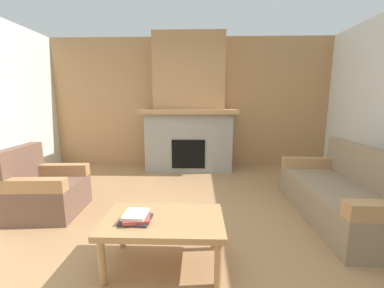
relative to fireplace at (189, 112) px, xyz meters
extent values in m
plane|color=#9E754C|center=(0.00, -2.62, -1.16)|extent=(9.00, 9.00, 0.00)
cube|color=#A87A4C|center=(0.00, 0.38, 0.19)|extent=(6.00, 0.12, 2.70)
cube|color=gray|center=(0.00, -0.03, -0.59)|extent=(1.70, 0.70, 1.15)
cube|color=black|center=(0.00, -0.36, -0.78)|extent=(0.64, 0.08, 0.56)
cube|color=#A87A4C|center=(0.00, -0.08, 0.03)|extent=(1.90, 0.82, 0.08)
cube|color=#A87A4C|center=(0.00, 0.07, 0.80)|extent=(1.40, 0.50, 1.47)
cube|color=#847056|center=(1.89, -2.17, -0.96)|extent=(0.87, 1.82, 0.40)
cube|color=#847056|center=(2.23, -2.18, -0.54)|extent=(0.19, 1.80, 0.45)
cube|color=#A87A4C|center=(1.91, -1.35, -0.69)|extent=(0.84, 0.18, 0.15)
cube|color=brown|center=(-1.67, -2.15, -0.96)|extent=(0.80, 0.80, 0.40)
cube|color=brown|center=(-1.98, -2.16, -0.54)|extent=(0.18, 0.77, 0.45)
cube|color=#A87A4C|center=(-1.66, -2.46, -0.69)|extent=(0.77, 0.18, 0.15)
cube|color=#A87A4C|center=(-1.69, -1.84, -0.69)|extent=(0.77, 0.18, 0.15)
cube|color=#A87A4C|center=(-0.09, -3.08, -0.76)|extent=(1.00, 0.60, 0.05)
cylinder|color=#A87A4C|center=(-0.53, -3.32, -0.97)|extent=(0.06, 0.06, 0.38)
cylinder|color=#A87A4C|center=(0.35, -3.32, -0.97)|extent=(0.06, 0.06, 0.38)
cylinder|color=#A87A4C|center=(-0.53, -2.84, -0.97)|extent=(0.06, 0.06, 0.38)
cylinder|color=#A87A4C|center=(0.35, -2.84, -0.97)|extent=(0.06, 0.06, 0.38)
cube|color=#2D2D33|center=(-0.31, -3.13, -0.72)|extent=(0.25, 0.23, 0.02)
cube|color=#B23833|center=(-0.29, -3.15, -0.70)|extent=(0.23, 0.21, 0.03)
cube|color=beige|center=(-0.31, -3.13, -0.68)|extent=(0.19, 0.21, 0.02)
camera|label=1|loc=(0.20, -4.95, 0.23)|focal=22.62mm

